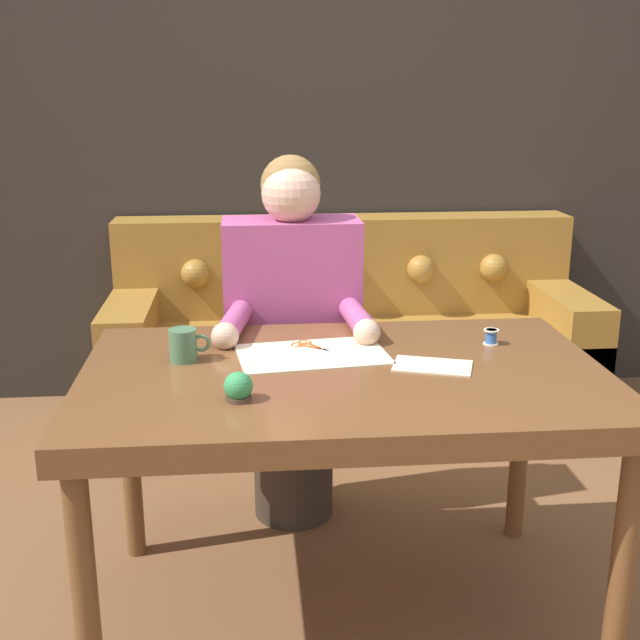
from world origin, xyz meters
name	(u,v)px	position (x,y,z in m)	size (l,w,h in m)	color
ground_plane	(377,626)	(0.00, 0.00, 0.00)	(16.00, 16.00, 0.00)	brown
wall_back	(318,126)	(0.00, 1.92, 1.30)	(8.00, 0.06, 2.60)	#2D2823
dining_table	(344,395)	(-0.09, 0.07, 0.68)	(1.39, 0.87, 0.75)	brown
couch	(349,349)	(0.11, 1.54, 0.32)	(2.12, 0.78, 0.90)	olive
person	(292,343)	(-0.20, 0.66, 0.64)	(0.50, 0.56, 1.27)	#33281E
pattern_paper_main	(312,354)	(-0.17, 0.20, 0.76)	(0.44, 0.31, 0.00)	beige
pattern_paper_offcut	(433,366)	(0.15, 0.07, 0.76)	(0.24, 0.19, 0.00)	beige
scissors	(314,348)	(-0.16, 0.26, 0.76)	(0.19, 0.19, 0.01)	silver
mug	(184,345)	(-0.52, 0.18, 0.80)	(0.11, 0.08, 0.09)	#47704C
thread_spool	(491,337)	(0.36, 0.25, 0.78)	(0.04, 0.04, 0.05)	#3366B2
pin_cushion	(238,387)	(-0.37, -0.12, 0.79)	(0.07, 0.07, 0.07)	#4C3828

